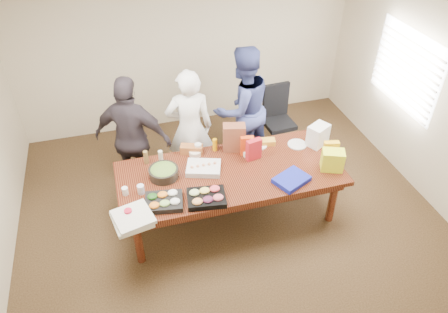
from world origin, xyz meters
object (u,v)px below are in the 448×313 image
object	(u,v)px
conference_table	(230,194)
sheet_cake	(204,168)
salad_bowl	(164,173)
person_center	(190,128)
office_chair	(279,121)
person_right	(242,109)

from	to	relation	value
conference_table	sheet_cake	size ratio (longest dim) A/B	6.70
salad_bowl	person_center	bearing A→B (deg)	56.80
office_chair	person_center	size ratio (longest dim) A/B	0.57
salad_bowl	person_right	bearing A→B (deg)	36.12
office_chair	conference_table	bearing A→B (deg)	-137.02
office_chair	sheet_cake	size ratio (longest dim) A/B	2.42
conference_table	office_chair	world-z (taller)	office_chair
person_right	salad_bowl	world-z (taller)	person_right
sheet_cake	person_center	bearing A→B (deg)	108.74
sheet_cake	salad_bowl	size ratio (longest dim) A/B	1.14
sheet_cake	salad_bowl	distance (m)	0.50
conference_table	person_center	world-z (taller)	person_center
person_right	salad_bowl	distance (m)	1.64
office_chair	person_center	bearing A→B (deg)	-170.07
office_chair	person_center	xyz separation A→B (m)	(-1.50, -0.37, 0.38)
person_center	conference_table	bearing A→B (deg)	115.03
person_right	sheet_cake	xyz separation A→B (m)	(-0.82, -0.98, -0.16)
sheet_cake	conference_table	bearing A→B (deg)	-2.40
office_chair	salad_bowl	size ratio (longest dim) A/B	2.76
person_right	office_chair	bearing A→B (deg)	177.32
sheet_cake	salad_bowl	bearing A→B (deg)	-163.73
conference_table	salad_bowl	world-z (taller)	salad_bowl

